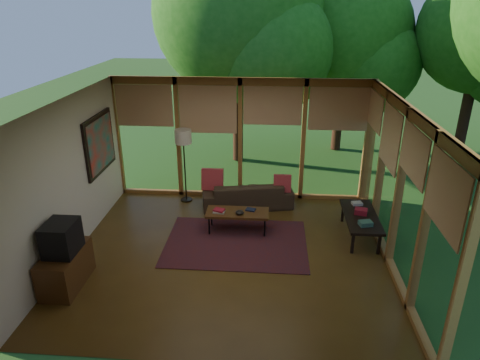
# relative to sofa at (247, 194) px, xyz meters

# --- Properties ---
(floor) EXTENTS (5.50, 5.50, 0.00)m
(floor) POSITION_rel_sofa_xyz_m (-0.19, -2.00, -0.28)
(floor) COLOR brown
(floor) RESTS_ON ground
(ceiling) EXTENTS (5.50, 5.50, 0.00)m
(ceiling) POSITION_rel_sofa_xyz_m (-0.19, -2.00, 2.42)
(ceiling) COLOR silver
(ceiling) RESTS_ON ground
(wall_left) EXTENTS (0.04, 5.00, 2.70)m
(wall_left) POSITION_rel_sofa_xyz_m (-2.94, -2.00, 1.07)
(wall_left) COLOR silver
(wall_left) RESTS_ON ground
(wall_front) EXTENTS (5.50, 0.04, 2.70)m
(wall_front) POSITION_rel_sofa_xyz_m (-0.19, -4.50, 1.07)
(wall_front) COLOR silver
(wall_front) RESTS_ON ground
(window_wall_back) EXTENTS (5.50, 0.12, 2.70)m
(window_wall_back) POSITION_rel_sofa_xyz_m (-0.19, 0.50, 1.07)
(window_wall_back) COLOR #A46C33
(window_wall_back) RESTS_ON ground
(window_wall_right) EXTENTS (0.12, 5.00, 2.70)m
(window_wall_right) POSITION_rel_sofa_xyz_m (2.56, -2.00, 1.07)
(window_wall_right) COLOR #A46C33
(window_wall_right) RESTS_ON ground
(tree_nw) EXTENTS (4.29, 4.29, 6.03)m
(tree_nw) POSITION_rel_sofa_xyz_m (-0.44, 3.03, 3.59)
(tree_nw) COLOR #3C2015
(tree_nw) RESTS_ON ground
(tree_ne) EXTENTS (3.65, 3.65, 5.11)m
(tree_ne) POSITION_rel_sofa_xyz_m (2.45, 4.22, 3.00)
(tree_ne) COLOR #3C2015
(tree_ne) RESTS_ON ground
(rug) EXTENTS (2.60, 1.84, 0.01)m
(rug) POSITION_rel_sofa_xyz_m (-0.11, -1.60, -0.28)
(rug) COLOR maroon
(rug) RESTS_ON floor
(sofa) EXTENTS (2.04, 1.11, 0.56)m
(sofa) POSITION_rel_sofa_xyz_m (0.00, 0.00, 0.00)
(sofa) COLOR #3B2B1D
(sofa) RESTS_ON floor
(pillow_left) EXTENTS (0.46, 0.25, 0.48)m
(pillow_left) POSITION_rel_sofa_xyz_m (-0.75, -0.05, 0.33)
(pillow_left) COLOR maroon
(pillow_left) RESTS_ON sofa
(pillow_right) EXTENTS (0.37, 0.20, 0.39)m
(pillow_right) POSITION_rel_sofa_xyz_m (0.75, -0.05, 0.28)
(pillow_right) COLOR maroon
(pillow_right) RESTS_ON sofa
(ct_book_lower) EXTENTS (0.23, 0.18, 0.03)m
(ct_book_lower) POSITION_rel_sofa_xyz_m (-0.47, -1.20, 0.16)
(ct_book_lower) COLOR #AFA79F
(ct_book_lower) RESTS_ON coffee_table
(ct_book_upper) EXTENTS (0.24, 0.21, 0.03)m
(ct_book_upper) POSITION_rel_sofa_xyz_m (-0.47, -1.20, 0.19)
(ct_book_upper) COLOR maroon
(ct_book_upper) RESTS_ON coffee_table
(ct_book_side) EXTENTS (0.21, 0.18, 0.03)m
(ct_book_side) POSITION_rel_sofa_xyz_m (0.13, -1.07, 0.16)
(ct_book_side) COLOR black
(ct_book_side) RESTS_ON coffee_table
(ct_bowl) EXTENTS (0.16, 0.16, 0.07)m
(ct_bowl) POSITION_rel_sofa_xyz_m (-0.07, -1.25, 0.18)
(ct_bowl) COLOR black
(ct_bowl) RESTS_ON coffee_table
(media_cabinet) EXTENTS (0.50, 1.00, 0.60)m
(media_cabinet) POSITION_rel_sofa_xyz_m (-2.66, -3.06, 0.02)
(media_cabinet) COLOR #512F16
(media_cabinet) RESTS_ON floor
(television) EXTENTS (0.45, 0.55, 0.50)m
(television) POSITION_rel_sofa_xyz_m (-2.64, -3.06, 0.57)
(television) COLOR black
(television) RESTS_ON media_cabinet
(console_book_a) EXTENTS (0.26, 0.21, 0.08)m
(console_book_a) POSITION_rel_sofa_xyz_m (2.21, -1.58, 0.21)
(console_book_a) COLOR #376153
(console_book_a) RESTS_ON side_console
(console_book_b) EXTENTS (0.26, 0.22, 0.10)m
(console_book_b) POSITION_rel_sofa_xyz_m (2.21, -1.13, 0.22)
(console_book_b) COLOR maroon
(console_book_b) RESTS_ON side_console
(console_book_c) EXTENTS (0.22, 0.18, 0.05)m
(console_book_c) POSITION_rel_sofa_xyz_m (2.21, -0.73, 0.20)
(console_book_c) COLOR #AFA79F
(console_book_c) RESTS_ON side_console
(floor_lamp) EXTENTS (0.36, 0.36, 1.65)m
(floor_lamp) POSITION_rel_sofa_xyz_m (-1.39, 0.17, 1.12)
(floor_lamp) COLOR black
(floor_lamp) RESTS_ON floor
(coffee_table) EXTENTS (1.20, 0.50, 0.43)m
(coffee_table) POSITION_rel_sofa_xyz_m (-0.12, -1.15, 0.11)
(coffee_table) COLOR #512F16
(coffee_table) RESTS_ON floor
(side_console) EXTENTS (0.60, 1.40, 0.46)m
(side_console) POSITION_rel_sofa_xyz_m (2.21, -1.18, 0.13)
(side_console) COLOR black
(side_console) RESTS_ON floor
(wall_painting) EXTENTS (0.06, 1.35, 1.15)m
(wall_painting) POSITION_rel_sofa_xyz_m (-2.91, -0.60, 1.27)
(wall_painting) COLOR black
(wall_painting) RESTS_ON wall_left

